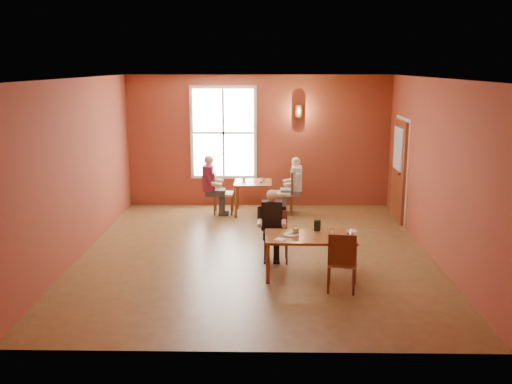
{
  "coord_description": "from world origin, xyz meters",
  "views": [
    {
      "loc": [
        0.17,
        -9.46,
        3.21
      ],
      "look_at": [
        0.0,
        0.2,
        1.05
      ],
      "focal_mm": 40.0,
      "sensor_mm": 36.0,
      "label": 1
    }
  ],
  "objects_px": {
    "chair_diner_main": "(276,237)",
    "diner_maroon": "(222,185)",
    "chair_empty": "(342,261)",
    "second_table": "(253,198)",
    "diner_white": "(284,187)",
    "diner_main": "(277,229)",
    "main_table": "(309,256)",
    "chair_diner_maroon": "(223,193)",
    "chair_diner_white": "(283,192)"
  },
  "relations": [
    {
      "from": "chair_empty",
      "to": "chair_diner_white",
      "type": "xyz_separation_m",
      "value": [
        -0.73,
        4.36,
        0.04
      ]
    },
    {
      "from": "diner_main",
      "to": "diner_white",
      "type": "distance_m",
      "value": 3.17
    },
    {
      "from": "chair_diner_main",
      "to": "diner_maroon",
      "type": "height_order",
      "value": "diner_maroon"
    },
    {
      "from": "diner_white",
      "to": "diner_maroon",
      "type": "bearing_deg",
      "value": 90.0
    },
    {
      "from": "chair_diner_main",
      "to": "second_table",
      "type": "bearing_deg",
      "value": -81.62
    },
    {
      "from": "chair_empty",
      "to": "second_table",
      "type": "height_order",
      "value": "chair_empty"
    },
    {
      "from": "chair_diner_white",
      "to": "diner_maroon",
      "type": "xyz_separation_m",
      "value": [
        -1.33,
        0.0,
        0.14
      ]
    },
    {
      "from": "second_table",
      "to": "diner_maroon",
      "type": "relative_size",
      "value": 0.64
    },
    {
      "from": "main_table",
      "to": "diner_white",
      "type": "relative_size",
      "value": 1.14
    },
    {
      "from": "main_table",
      "to": "diner_white",
      "type": "distance_m",
      "value": 3.8
    },
    {
      "from": "diner_main",
      "to": "diner_maroon",
      "type": "height_order",
      "value": "diner_maroon"
    },
    {
      "from": "main_table",
      "to": "diner_white",
      "type": "height_order",
      "value": "diner_white"
    },
    {
      "from": "chair_empty",
      "to": "diner_main",
      "type": "bearing_deg",
      "value": 135.97
    },
    {
      "from": "chair_diner_main",
      "to": "chair_diner_maroon",
      "type": "relative_size",
      "value": 0.88
    },
    {
      "from": "chair_empty",
      "to": "second_table",
      "type": "xyz_separation_m",
      "value": [
        -1.38,
        4.36,
        -0.09
      ]
    },
    {
      "from": "chair_diner_main",
      "to": "diner_white",
      "type": "distance_m",
      "value": 3.14
    },
    {
      "from": "chair_diner_white",
      "to": "chair_diner_maroon",
      "type": "relative_size",
      "value": 1.04
    },
    {
      "from": "chair_diner_maroon",
      "to": "chair_empty",
      "type": "bearing_deg",
      "value": 25.01
    },
    {
      "from": "chair_empty",
      "to": "second_table",
      "type": "distance_m",
      "value": 4.57
    },
    {
      "from": "diner_maroon",
      "to": "main_table",
      "type": "bearing_deg",
      "value": 23.48
    },
    {
      "from": "diner_white",
      "to": "chair_empty",
      "type": "bearing_deg",
      "value": -170.84
    },
    {
      "from": "second_table",
      "to": "diner_white",
      "type": "distance_m",
      "value": 0.72
    },
    {
      "from": "chair_empty",
      "to": "diner_maroon",
      "type": "xyz_separation_m",
      "value": [
        -2.06,
        4.36,
        0.19
      ]
    },
    {
      "from": "chair_empty",
      "to": "chair_diner_maroon",
      "type": "distance_m",
      "value": 4.81
    },
    {
      "from": "chair_diner_white",
      "to": "diner_maroon",
      "type": "bearing_deg",
      "value": 90.0
    },
    {
      "from": "second_table",
      "to": "chair_diner_white",
      "type": "relative_size",
      "value": 0.83
    },
    {
      "from": "chair_diner_maroon",
      "to": "diner_main",
      "type": "bearing_deg",
      "value": 19.38
    },
    {
      "from": "chair_diner_main",
      "to": "chair_empty",
      "type": "bearing_deg",
      "value": 126.88
    },
    {
      "from": "main_table",
      "to": "chair_diner_maroon",
      "type": "bearing_deg",
      "value": 113.09
    },
    {
      "from": "main_table",
      "to": "chair_empty",
      "type": "xyz_separation_m",
      "value": [
        0.42,
        -0.58,
        0.12
      ]
    },
    {
      "from": "diner_main",
      "to": "chair_empty",
      "type": "distance_m",
      "value": 1.52
    },
    {
      "from": "main_table",
      "to": "diner_maroon",
      "type": "distance_m",
      "value": 4.13
    },
    {
      "from": "chair_diner_white",
      "to": "diner_white",
      "type": "bearing_deg",
      "value": -90.0
    },
    {
      "from": "diner_main",
      "to": "diner_maroon",
      "type": "distance_m",
      "value": 3.36
    },
    {
      "from": "main_table",
      "to": "diner_maroon",
      "type": "bearing_deg",
      "value": 113.48
    },
    {
      "from": "chair_diner_main",
      "to": "chair_empty",
      "type": "xyz_separation_m",
      "value": [
        0.92,
        -1.23,
        0.03
      ]
    },
    {
      "from": "diner_main",
      "to": "diner_white",
      "type": "xyz_separation_m",
      "value": [
        0.22,
        3.16,
        0.03
      ]
    },
    {
      "from": "chair_diner_main",
      "to": "diner_main",
      "type": "height_order",
      "value": "diner_main"
    },
    {
      "from": "chair_diner_main",
      "to": "chair_diner_white",
      "type": "height_order",
      "value": "chair_diner_white"
    },
    {
      "from": "main_table",
      "to": "chair_diner_maroon",
      "type": "relative_size",
      "value": 1.47
    },
    {
      "from": "chair_diner_main",
      "to": "diner_main",
      "type": "bearing_deg",
      "value": 90.0
    },
    {
      "from": "chair_empty",
      "to": "chair_diner_maroon",
      "type": "relative_size",
      "value": 0.95
    },
    {
      "from": "chair_diner_white",
      "to": "chair_diner_main",
      "type": "bearing_deg",
      "value": 176.53
    },
    {
      "from": "chair_empty",
      "to": "chair_diner_main",
      "type": "bearing_deg",
      "value": 135.29
    },
    {
      "from": "chair_diner_maroon",
      "to": "diner_white",
      "type": "bearing_deg",
      "value": 90.0
    },
    {
      "from": "second_table",
      "to": "diner_white",
      "type": "xyz_separation_m",
      "value": [
        0.68,
        0.0,
        0.25
      ]
    },
    {
      "from": "diner_main",
      "to": "chair_diner_main",
      "type": "bearing_deg",
      "value": -90.0
    },
    {
      "from": "diner_main",
      "to": "chair_diner_white",
      "type": "distance_m",
      "value": 3.16
    },
    {
      "from": "second_table",
      "to": "main_table",
      "type": "bearing_deg",
      "value": -75.73
    },
    {
      "from": "diner_maroon",
      "to": "chair_diner_main",
      "type": "bearing_deg",
      "value": 20.04
    }
  ]
}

